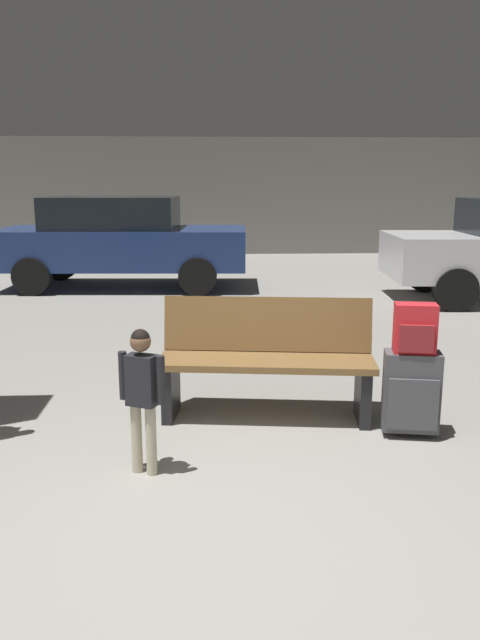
# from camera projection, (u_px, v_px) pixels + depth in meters

# --- Properties ---
(ground_plane) EXTENTS (18.00, 18.00, 0.10)m
(ground_plane) POSITION_uv_depth(u_px,v_px,m) (206.00, 347.00, 7.01)
(ground_plane) COLOR gray
(garage_back_wall) EXTENTS (18.00, 0.12, 2.80)m
(garage_back_wall) POSITION_uv_depth(u_px,v_px,m) (205.00, 197.00, 15.35)
(garage_back_wall) COLOR slate
(garage_back_wall) RESTS_ON ground_plane
(bench) EXTENTS (1.65, 0.71, 0.89)m
(bench) POSITION_uv_depth(u_px,v_px,m) (266.00, 359.00, 4.76)
(bench) COLOR brown
(bench) RESTS_ON ground_plane
(suitcase) EXTENTS (0.41, 0.29, 0.60)m
(suitcase) POSITION_uv_depth(u_px,v_px,m) (411.00, 392.00, 4.39)
(suitcase) COLOR #4C4C51
(suitcase) RESTS_ON ground_plane
(backpack_bright) EXTENTS (0.30, 0.23, 0.34)m
(backpack_bright) POSITION_uv_depth(u_px,v_px,m) (415.00, 329.00, 4.29)
(backpack_bright) COLOR red
(backpack_bright) RESTS_ON suitcase
(child) EXTENTS (0.28, 0.23, 0.91)m
(child) POSITION_uv_depth(u_px,v_px,m) (142.00, 386.00, 3.77)
(child) COLOR beige
(child) RESTS_ON ground_plane
(parked_car_far) EXTENTS (4.18, 1.97, 1.51)m
(parked_car_far) POSITION_uv_depth(u_px,v_px,m) (120.00, 239.00, 10.56)
(parked_car_far) COLOR navy
(parked_car_far) RESTS_ON ground_plane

